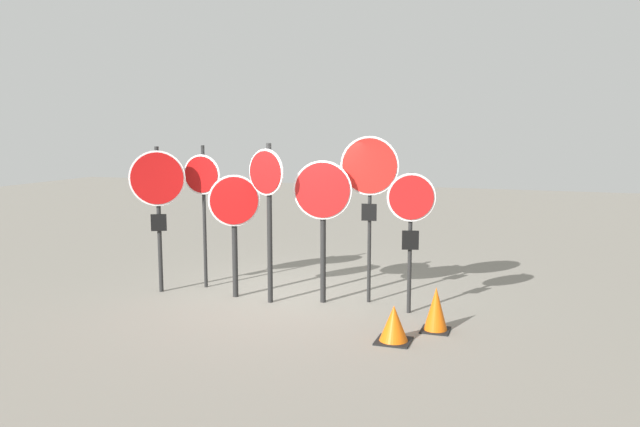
{
  "coord_description": "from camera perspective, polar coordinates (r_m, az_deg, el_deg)",
  "views": [
    {
      "loc": [
        3.75,
        -9.02,
        2.71
      ],
      "look_at": [
        0.63,
        0.0,
        1.41
      ],
      "focal_mm": 35.0,
      "sensor_mm": 36.0,
      "label": 1
    }
  ],
  "objects": [
    {
      "name": "traffic_cone_0",
      "position": [
        8.13,
        6.76,
        -10.0
      ],
      "size": [
        0.44,
        0.44,
        0.48
      ],
      "color": "black",
      "rests_on": "ground"
    },
    {
      "name": "stop_sign_4",
      "position": [
        9.55,
        0.24,
        0.91
      ],
      "size": [
        0.89,
        0.22,
        2.23
      ],
      "rotation": [
        0.0,
        0.0,
        0.18
      ],
      "color": "black",
      "rests_on": "ground"
    },
    {
      "name": "stop_sign_3",
      "position": [
        9.58,
        -4.84,
        1.78
      ],
      "size": [
        0.67,
        0.28,
        2.49
      ],
      "rotation": [
        0.0,
        0.0,
        -0.36
      ],
      "color": "black",
      "rests_on": "ground"
    },
    {
      "name": "stop_sign_5",
      "position": [
        9.55,
        4.54,
        3.31
      ],
      "size": [
        0.9,
        0.15,
        2.6
      ],
      "rotation": [
        0.0,
        0.0,
        0.08
      ],
      "color": "black",
      "rests_on": "ground"
    },
    {
      "name": "ground_plane",
      "position": [
        10.13,
        -3.4,
        -7.75
      ],
      "size": [
        40.0,
        40.0,
        0.0
      ],
      "primitive_type": "plane",
      "color": "gray"
    },
    {
      "name": "traffic_cone_1",
      "position": [
        8.62,
        10.55,
        -8.62
      ],
      "size": [
        0.38,
        0.38,
        0.6
      ],
      "color": "black",
      "rests_on": "ground"
    },
    {
      "name": "stop_sign_2",
      "position": [
        9.99,
        -7.85,
        0.03
      ],
      "size": [
        0.73,
        0.42,
        1.99
      ],
      "rotation": [
        0.0,
        0.0,
        0.5
      ],
      "color": "black",
      "rests_on": "ground"
    },
    {
      "name": "stop_sign_0",
      "position": [
        10.52,
        -14.63,
        2.12
      ],
      "size": [
        0.81,
        0.45,
        2.42
      ],
      "rotation": [
        0.0,
        0.0,
        0.5
      ],
      "color": "black",
      "rests_on": "ground"
    },
    {
      "name": "stop_sign_1",
      "position": [
        10.67,
        -10.7,
        2.35
      ],
      "size": [
        0.67,
        0.12,
        2.43
      ],
      "rotation": [
        0.0,
        0.0,
        0.02
      ],
      "color": "black",
      "rests_on": "ground"
    },
    {
      "name": "stop_sign_6",
      "position": [
        9.1,
        8.31,
        0.22
      ],
      "size": [
        0.68,
        0.22,
        2.08
      ],
      "rotation": [
        0.0,
        0.0,
        0.27
      ],
      "color": "black",
      "rests_on": "ground"
    }
  ]
}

